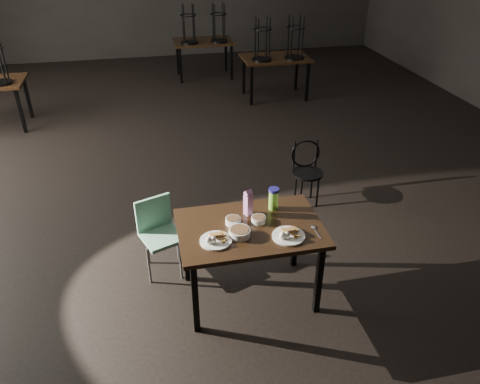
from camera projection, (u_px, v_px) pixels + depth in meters
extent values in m
plane|color=black|center=(212.00, 168.00, 6.36)|extent=(12.00, 12.00, 0.00)
cube|color=black|center=(250.00, 228.00, 3.89)|extent=(1.20, 0.80, 0.04)
cube|color=black|center=(195.00, 298.00, 3.72)|extent=(0.05, 0.05, 0.71)
cube|color=black|center=(319.00, 279.00, 3.91)|extent=(0.05, 0.05, 0.71)
cube|color=black|center=(186.00, 249.00, 4.25)|extent=(0.05, 0.05, 0.71)
cube|color=black|center=(295.00, 235.00, 4.44)|extent=(0.05, 0.05, 0.71)
cylinder|color=white|center=(216.00, 241.00, 3.70)|extent=(0.26, 0.26, 0.02)
cube|color=#A7773B|center=(215.00, 232.00, 3.71)|extent=(0.09, 0.09, 0.04)
cube|color=#A7773B|center=(219.00, 231.00, 3.71)|extent=(0.11, 0.11, 0.03)
ellipsoid|color=white|center=(209.00, 240.00, 3.64)|extent=(0.05, 0.05, 0.06)
ellipsoid|color=white|center=(213.00, 240.00, 3.64)|extent=(0.05, 0.05, 0.06)
cylinder|color=white|center=(288.00, 236.00, 3.75)|extent=(0.27, 0.27, 0.02)
cube|color=#A7773B|center=(288.00, 227.00, 3.76)|extent=(0.10, 0.09, 0.04)
cube|color=#A7773B|center=(292.00, 227.00, 3.76)|extent=(0.11, 0.11, 0.03)
ellipsoid|color=white|center=(282.00, 236.00, 3.69)|extent=(0.05, 0.05, 0.06)
ellipsoid|color=white|center=(287.00, 235.00, 3.69)|extent=(0.05, 0.05, 0.06)
cylinder|color=white|center=(233.00, 221.00, 3.90)|extent=(0.13, 0.13, 0.05)
cylinder|color=brown|center=(233.00, 219.00, 3.89)|extent=(0.11, 0.11, 0.01)
cylinder|color=white|center=(258.00, 220.00, 3.92)|extent=(0.12, 0.12, 0.05)
cylinder|color=brown|center=(259.00, 218.00, 3.91)|extent=(0.11, 0.11, 0.01)
cylinder|color=white|center=(239.00, 233.00, 3.75)|extent=(0.18, 0.18, 0.06)
cylinder|color=brown|center=(239.00, 230.00, 3.74)|extent=(0.15, 0.15, 0.01)
cube|color=#8F1A7B|center=(248.00, 205.00, 3.99)|extent=(0.08, 0.08, 0.19)
cube|color=#8F1A7B|center=(248.00, 193.00, 3.93)|extent=(0.08, 0.08, 0.06)
cylinder|color=#8EE342|center=(273.00, 200.00, 4.07)|extent=(0.11, 0.11, 0.18)
cylinder|color=navy|center=(274.00, 190.00, 4.01)|extent=(0.12, 0.12, 0.03)
ellipsoid|color=silver|center=(314.00, 227.00, 3.86)|extent=(0.04, 0.06, 0.01)
cube|color=silver|center=(318.00, 234.00, 3.78)|extent=(0.01, 0.13, 0.00)
cylinder|color=black|center=(308.00, 173.00, 5.40)|extent=(0.36, 0.36, 0.03)
torus|color=black|center=(305.00, 154.00, 5.44)|extent=(0.35, 0.05, 0.34)
cylinder|color=black|center=(312.00, 183.00, 5.60)|extent=(0.02, 0.02, 0.40)
cylinder|color=black|center=(296.00, 185.00, 5.57)|extent=(0.02, 0.02, 0.40)
cylinder|color=black|center=(301.00, 193.00, 5.40)|extent=(0.02, 0.02, 0.40)
cylinder|color=black|center=(318.00, 192.00, 5.43)|extent=(0.02, 0.02, 0.40)
cube|color=#78BC9B|center=(162.00, 237.00, 4.34)|extent=(0.45, 0.45, 0.04)
cube|color=#78BC9B|center=(153.00, 213.00, 4.36)|extent=(0.33, 0.15, 0.33)
cylinder|color=slate|center=(149.00, 266.00, 4.29)|extent=(0.02, 0.02, 0.40)
cylinder|color=slate|center=(181.00, 261.00, 4.35)|extent=(0.02, 0.02, 0.40)
cylinder|color=slate|center=(148.00, 247.00, 4.54)|extent=(0.02, 0.02, 0.40)
cylinder|color=slate|center=(178.00, 243.00, 4.59)|extent=(0.02, 0.02, 0.40)
cube|color=black|center=(21.00, 111.00, 7.22)|extent=(0.05, 0.05, 0.71)
cube|color=black|center=(28.00, 97.00, 7.76)|extent=(0.05, 0.05, 0.71)
cylinder|color=black|center=(1.00, 83.00, 7.11)|extent=(0.34, 0.34, 0.03)
cylinder|color=black|center=(3.00, 56.00, 7.02)|extent=(0.03, 0.03, 0.70)
cylinder|color=black|center=(0.00, 60.00, 6.86)|extent=(0.03, 0.03, 0.70)
cube|color=black|center=(276.00, 58.00, 8.45)|extent=(1.20, 0.80, 0.04)
cube|color=black|center=(252.00, 86.00, 8.28)|extent=(0.05, 0.05, 0.71)
cube|color=black|center=(307.00, 82.00, 8.46)|extent=(0.05, 0.05, 0.71)
cube|color=black|center=(244.00, 75.00, 8.81)|extent=(0.05, 0.05, 0.71)
cube|color=black|center=(296.00, 72.00, 9.00)|extent=(0.05, 0.05, 0.71)
cylinder|color=black|center=(262.00, 59.00, 8.25)|extent=(0.34, 0.34, 0.03)
torus|color=black|center=(262.00, 30.00, 7.99)|extent=(0.32, 0.32, 0.02)
cylinder|color=black|center=(266.00, 36.00, 8.16)|extent=(0.03, 0.03, 0.70)
cylinder|color=black|center=(255.00, 37.00, 8.13)|extent=(0.03, 0.03, 0.70)
cylinder|color=black|center=(258.00, 40.00, 7.96)|extent=(0.03, 0.03, 0.70)
cylinder|color=black|center=(269.00, 39.00, 8.00)|extent=(0.03, 0.03, 0.70)
cylinder|color=black|center=(294.00, 57.00, 8.36)|extent=(0.34, 0.34, 0.03)
torus|color=black|center=(296.00, 28.00, 8.10)|extent=(0.32, 0.32, 0.02)
cylinder|color=black|center=(299.00, 35.00, 8.27)|extent=(0.03, 0.03, 0.70)
cylinder|color=black|center=(288.00, 35.00, 8.23)|extent=(0.03, 0.03, 0.70)
cylinder|color=black|center=(292.00, 38.00, 8.07)|extent=(0.03, 0.03, 0.70)
cylinder|color=black|center=(303.00, 37.00, 8.10)|extent=(0.03, 0.03, 0.70)
cube|color=black|center=(203.00, 42.00, 9.53)|extent=(1.20, 0.80, 0.04)
cube|color=black|center=(181.00, 66.00, 9.36)|extent=(0.05, 0.05, 0.71)
cube|color=black|center=(232.00, 63.00, 9.54)|extent=(0.05, 0.05, 0.71)
cube|color=black|center=(178.00, 57.00, 9.89)|extent=(0.05, 0.05, 0.71)
cube|color=black|center=(226.00, 55.00, 10.08)|extent=(0.05, 0.05, 0.71)
cylinder|color=black|center=(190.00, 42.00, 9.33)|extent=(0.34, 0.34, 0.03)
torus|color=black|center=(188.00, 16.00, 9.07)|extent=(0.32, 0.32, 0.02)
cylinder|color=black|center=(193.00, 22.00, 9.24)|extent=(0.03, 0.03, 0.70)
cylinder|color=black|center=(183.00, 22.00, 9.21)|extent=(0.03, 0.03, 0.70)
cylinder|color=black|center=(184.00, 24.00, 9.04)|extent=(0.03, 0.03, 0.70)
cylinder|color=black|center=(194.00, 24.00, 9.07)|extent=(0.03, 0.03, 0.70)
cylinder|color=black|center=(219.00, 41.00, 9.44)|extent=(0.34, 0.34, 0.03)
torus|color=black|center=(219.00, 15.00, 9.18)|extent=(0.32, 0.32, 0.02)
cylinder|color=black|center=(223.00, 21.00, 9.35)|extent=(0.03, 0.03, 0.70)
cylinder|color=black|center=(213.00, 21.00, 9.31)|extent=(0.03, 0.03, 0.70)
cylinder|color=black|center=(215.00, 23.00, 9.15)|extent=(0.03, 0.03, 0.70)
cylinder|color=black|center=(225.00, 23.00, 9.18)|extent=(0.03, 0.03, 0.70)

